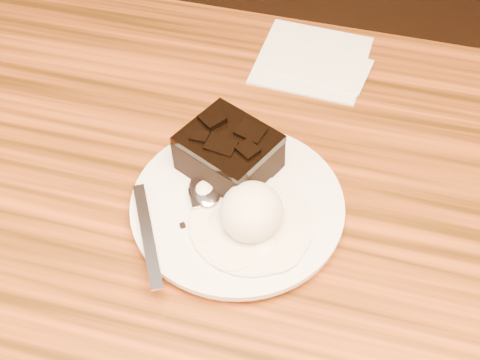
% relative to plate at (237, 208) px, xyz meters
% --- Properties ---
extents(plate, '(0.21, 0.21, 0.02)m').
position_rel_plate_xyz_m(plate, '(0.00, 0.00, 0.00)').
color(plate, silver).
rests_on(plate, dining_table).
extents(brownie, '(0.11, 0.10, 0.04)m').
position_rel_plate_xyz_m(brownie, '(-0.02, 0.04, 0.03)').
color(brownie, black).
rests_on(brownie, plate).
extents(ice_cream_scoop, '(0.06, 0.06, 0.05)m').
position_rel_plate_xyz_m(ice_cream_scoop, '(0.02, -0.02, 0.03)').
color(ice_cream_scoop, silver).
rests_on(ice_cream_scoop, plate).
extents(melt_puddle, '(0.12, 0.12, 0.00)m').
position_rel_plate_xyz_m(melt_puddle, '(0.02, -0.02, 0.01)').
color(melt_puddle, white).
rests_on(melt_puddle, plate).
extents(spoon, '(0.11, 0.17, 0.01)m').
position_rel_plate_xyz_m(spoon, '(-0.03, 0.00, 0.01)').
color(spoon, silver).
rests_on(spoon, plate).
extents(napkin, '(0.14, 0.14, 0.01)m').
position_rel_plate_xyz_m(napkin, '(0.03, 0.25, -0.01)').
color(napkin, white).
rests_on(napkin, dining_table).
extents(crumb_a, '(0.01, 0.01, 0.00)m').
position_rel_plate_xyz_m(crumb_a, '(-0.00, -0.06, 0.01)').
color(crumb_a, black).
rests_on(crumb_a, plate).
extents(crumb_b, '(0.01, 0.01, 0.00)m').
position_rel_plate_xyz_m(crumb_b, '(-0.02, 0.02, 0.01)').
color(crumb_b, black).
rests_on(crumb_b, plate).
extents(crumb_c, '(0.01, 0.01, 0.00)m').
position_rel_plate_xyz_m(crumb_c, '(0.01, -0.02, 0.01)').
color(crumb_c, black).
rests_on(crumb_c, plate).
extents(crumb_d, '(0.01, 0.01, 0.00)m').
position_rel_plate_xyz_m(crumb_d, '(-0.04, -0.04, 0.01)').
color(crumb_d, black).
rests_on(crumb_d, plate).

